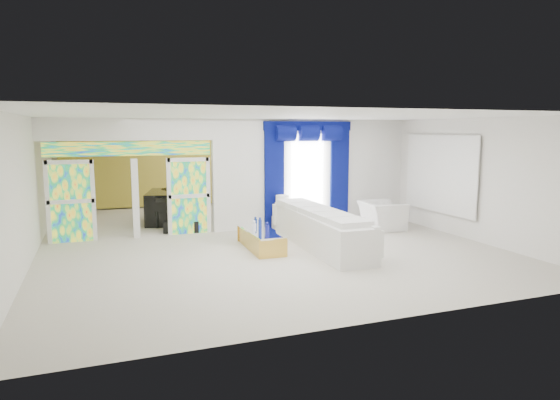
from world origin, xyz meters
name	(u,v)px	position (x,y,z in m)	size (l,w,h in m)	color
floor	(253,237)	(0.00, 0.00, 0.00)	(12.00, 12.00, 0.00)	#B7AF9E
dividing_wall	(314,173)	(2.15, 1.00, 1.50)	(5.70, 0.18, 3.00)	white
dividing_header	(129,129)	(-2.85, 1.00, 2.73)	(4.30, 0.18, 0.55)	white
stained_panel_left	(71,201)	(-4.28, 1.00, 1.00)	(0.95, 0.04, 2.00)	#994C3F
stained_panel_right	(189,196)	(-1.42, 1.00, 1.00)	(0.95, 0.04, 2.00)	#994C3F
stained_transom	(130,149)	(-2.85, 1.00, 2.25)	(4.00, 0.05, 0.35)	#994C3F
window_pane	(307,175)	(1.90, 0.90, 1.45)	(1.00, 0.02, 2.30)	white
blue_drape_left	(274,178)	(0.90, 0.87, 1.40)	(0.55, 0.10, 2.80)	#031148
blue_drape_right	(339,176)	(2.90, 0.87, 1.40)	(0.55, 0.10, 2.80)	#031148
blue_pelmet	(308,126)	(1.90, 0.87, 2.82)	(2.60, 0.12, 0.25)	#031148
wall_mirror	(440,174)	(4.94, -1.00, 1.55)	(0.04, 2.70, 1.90)	white
gold_curtains	(204,164)	(0.00, 5.90, 1.50)	(9.70, 0.12, 2.90)	gold
white_sofa	(320,230)	(1.16, -1.54, 0.39)	(0.88, 4.10, 0.78)	white
coffee_table	(261,240)	(-0.19, -1.24, 0.21)	(0.63, 1.88, 0.42)	gold
console_table	(293,222)	(1.35, 0.62, 0.18)	(1.10, 0.35, 0.37)	silver
table_lamp	(282,206)	(1.05, 0.62, 0.66)	(0.36, 0.36, 0.58)	white
armchair	(382,216)	(3.64, -0.27, 0.38)	(1.16, 1.01, 0.75)	white
grand_piano	(172,207)	(-1.60, 2.84, 0.46)	(1.38, 1.81, 0.92)	black
piano_bench	(182,227)	(-1.60, 1.24, 0.15)	(0.93, 0.36, 0.31)	black
tv_console	(71,211)	(-4.39, 3.21, 0.42)	(0.58, 0.53, 0.84)	tan
chandelier	(144,132)	(-2.30, 3.40, 2.65)	(0.60, 0.60, 0.60)	gold
decanters	(261,227)	(-0.19, -1.27, 0.51)	(0.22, 1.20, 0.26)	navy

